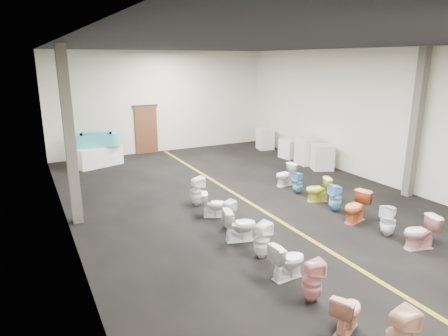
{
  "coord_description": "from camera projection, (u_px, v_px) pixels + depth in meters",
  "views": [
    {
      "loc": [
        -5.79,
        -9.42,
        4.15
      ],
      "look_at": [
        -0.43,
        1.0,
        0.93
      ],
      "focal_mm": 32.0,
      "sensor_mm": 36.0,
      "label": 1
    }
  ],
  "objects": [
    {
      "name": "toilet_right_5",
      "position": [
        356.0,
        207.0,
        10.4
      ],
      "size": [
        0.88,
        0.63,
        0.81
      ],
      "primitive_type": "imported",
      "rotation": [
        0.0,
        0.0,
        -1.33
      ],
      "color": "#D76B3A",
      "rests_on": "floor"
    },
    {
      "name": "toilet_left_7",
      "position": [
        228.0,
        215.0,
        10.0
      ],
      "size": [
        0.41,
        0.41,
        0.74
      ],
      "primitive_type": "imported",
      "rotation": [
        0.0,
        0.0,
        1.83
      ],
      "color": "silver",
      "rests_on": "floor"
    },
    {
      "name": "wall_left",
      "position": [
        63.0,
        146.0,
        8.93
      ],
      "size": [
        0.0,
        16.0,
        16.0
      ],
      "primitive_type": "plane",
      "rotation": [
        1.57,
        0.0,
        1.57
      ],
      "color": "beige",
      "rests_on": "ground"
    },
    {
      "name": "wall_right",
      "position": [
        382.0,
        117.0,
        13.34
      ],
      "size": [
        0.0,
        16.0,
        16.0
      ],
      "primitive_type": "plane",
      "rotation": [
        1.57,
        0.0,
        -1.57
      ],
      "color": "beige",
      "rests_on": "ground"
    },
    {
      "name": "back_door",
      "position": [
        146.0,
        130.0,
        17.91
      ],
      "size": [
        1.0,
        0.1,
        2.1
      ],
      "primitive_type": "cube",
      "color": "#562D19",
      "rests_on": "floor"
    },
    {
      "name": "ceiling",
      "position": [
        256.0,
        45.0,
        10.54
      ],
      "size": [
        16.0,
        16.0,
        0.0
      ],
      "primitive_type": "plane",
      "rotation": [
        3.14,
        0.0,
        0.0
      ],
      "color": "black",
      "rests_on": "ground"
    },
    {
      "name": "appliance_crate_c",
      "position": [
        290.0,
        149.0,
        17.17
      ],
      "size": [
        0.79,
        0.79,
        0.8
      ],
      "primitive_type": "cube",
      "rotation": [
        0.0,
        0.0,
        0.14
      ],
      "color": "silver",
      "rests_on": "floor"
    },
    {
      "name": "toilet_left_5",
      "position": [
        262.0,
        240.0,
        8.52
      ],
      "size": [
        0.44,
        0.44,
        0.8
      ],
      "primitive_type": "imported",
      "rotation": [
        0.0,
        0.0,
        1.81
      ],
      "color": "white",
      "rests_on": "floor"
    },
    {
      "name": "appliance_crate_d",
      "position": [
        265.0,
        139.0,
        18.82
      ],
      "size": [
        0.79,
        0.79,
        0.97
      ],
      "primitive_type": "cube",
      "rotation": [
        0.0,
        0.0,
        -0.18
      ],
      "color": "silver",
      "rests_on": "floor"
    },
    {
      "name": "aisle_stripe",
      "position": [
        253.0,
        204.0,
        11.73
      ],
      "size": [
        0.12,
        15.6,
        0.01
      ],
      "primitive_type": "cube",
      "color": "olive",
      "rests_on": "floor"
    },
    {
      "name": "toilet_left_2",
      "position": [
        347.0,
        311.0,
        6.23
      ],
      "size": [
        0.75,
        0.61,
        0.67
      ],
      "primitive_type": "imported",
      "rotation": [
        0.0,
        0.0,
        2.0
      ],
      "color": "#F2A58B",
      "rests_on": "floor"
    },
    {
      "name": "display_table",
      "position": [
        98.0,
        156.0,
        15.9
      ],
      "size": [
        1.97,
        1.42,
        0.79
      ],
      "primitive_type": "cube",
      "rotation": [
        0.0,
        0.0,
        0.33
      ],
      "color": "white",
      "rests_on": "floor"
    },
    {
      "name": "toilet_right_7",
      "position": [
        318.0,
        190.0,
        11.91
      ],
      "size": [
        0.82,
        0.63,
        0.74
      ],
      "primitive_type": "imported",
      "rotation": [
        0.0,
        0.0,
        -1.92
      ],
      "color": "yellow",
      "rests_on": "floor"
    },
    {
      "name": "column_left",
      "position": [
        70.0,
        138.0,
        9.9
      ],
      "size": [
        0.25,
        0.25,
        4.5
      ],
      "primitive_type": "cube",
      "color": "#59544C",
      "rests_on": "floor"
    },
    {
      "name": "toilet_left_9",
      "position": [
        197.0,
        191.0,
        11.57
      ],
      "size": [
        0.42,
        0.41,
        0.86
      ],
      "primitive_type": "imported",
      "rotation": [
        0.0,
        0.0,
        1.63
      ],
      "color": "white",
      "rests_on": "floor"
    },
    {
      "name": "appliance_crate_a",
      "position": [
        322.0,
        157.0,
        15.36
      ],
      "size": [
        1.0,
        1.0,
        0.97
      ],
      "primitive_type": "cube",
      "rotation": [
        0.0,
        0.0,
        -0.43
      ],
      "color": "beige",
      "rests_on": "floor"
    },
    {
      "name": "toilet_left_4",
      "position": [
        288.0,
        260.0,
        7.72
      ],
      "size": [
        0.76,
        0.46,
        0.75
      ],
      "primitive_type": "imported",
      "rotation": [
        0.0,
        0.0,
        1.63
      ],
      "color": "white",
      "rests_on": "floor"
    },
    {
      "name": "toilet_right_6",
      "position": [
        335.0,
        198.0,
        11.13
      ],
      "size": [
        0.4,
        0.4,
        0.79
      ],
      "primitive_type": "imported",
      "rotation": [
        0.0,
        0.0,
        -1.68
      ],
      "color": "#72B1E2",
      "rests_on": "floor"
    },
    {
      "name": "toilet_right_3",
      "position": [
        420.0,
        232.0,
        8.92
      ],
      "size": [
        0.85,
        0.62,
        0.78
      ],
      "primitive_type": "imported",
      "rotation": [
        0.0,
        0.0,
        -1.84
      ],
      "color": "#F3AEB0",
      "rests_on": "floor"
    },
    {
      "name": "toilet_right_8",
      "position": [
        298.0,
        183.0,
        12.59
      ],
      "size": [
        0.37,
        0.37,
        0.72
      ],
      "primitive_type": "imported",
      "rotation": [
        0.0,
        0.0,
        -1.43
      ],
      "color": "#679FD2",
      "rests_on": "floor"
    },
    {
      "name": "wall_back",
      "position": [
        162.0,
        102.0,
        17.99
      ],
      "size": [
        10.0,
        0.0,
        10.0
      ],
      "primitive_type": "plane",
      "rotation": [
        1.57,
        0.0,
        0.0
      ],
      "color": "beige",
      "rests_on": "ground"
    },
    {
      "name": "toilet_right_4",
      "position": [
        388.0,
        220.0,
        9.56
      ],
      "size": [
        0.47,
        0.46,
        0.8
      ],
      "primitive_type": "imported",
      "rotation": [
        0.0,
        0.0,
        -1.23
      ],
      "color": "white",
      "rests_on": "floor"
    },
    {
      "name": "floor",
      "position": [
        253.0,
        205.0,
        11.73
      ],
      "size": [
        16.0,
        16.0,
        0.0
      ],
      "primitive_type": "plane",
      "color": "black",
      "rests_on": "ground"
    },
    {
      "name": "toilet_left_3",
      "position": [
        312.0,
        281.0,
        6.97
      ],
      "size": [
        0.43,
        0.42,
        0.79
      ],
      "primitive_type": "imported",
      "rotation": [
        0.0,
        0.0,
        1.36
      ],
      "color": "pink",
      "rests_on": "floor"
    },
    {
      "name": "toilet_left_6",
      "position": [
        240.0,
        225.0,
        9.33
      ],
      "size": [
        0.85,
        0.62,
        0.78
      ],
      "primitive_type": "imported",
      "rotation": [
        0.0,
        0.0,
        1.32
      ],
      "color": "white",
      "rests_on": "floor"
    },
    {
      "name": "appliance_crate_b",
      "position": [
        307.0,
        151.0,
        16.11
      ],
      "size": [
        0.87,
        0.87,
        1.07
      ],
      "primitive_type": "cube",
      "rotation": [
        0.0,
        0.0,
        -0.13
      ],
      "color": "beige",
      "rests_on": "floor"
    },
    {
      "name": "toilet_right_9",
      "position": [
        285.0,
        175.0,
        13.39
      ],
      "size": [
        0.78,
        0.51,
        0.75
      ],
      "primitive_type": "imported",
      "rotation": [
        0.0,
        0.0,
        -1.43
      ],
      "color": "white",
      "rests_on": "floor"
    },
    {
      "name": "toilet_left_8",
      "position": [
        214.0,
        204.0,
        10.76
      ],
      "size": [
        0.77,
        0.62,
        0.69
      ],
      "primitive_type": "imported",
      "rotation": [
        0.0,
        0.0,
        1.16
      ],
      "color": "white",
      "rests_on": "floor"
    },
    {
      "name": "bathtub",
      "position": [
        96.0,
        139.0,
        15.72
      ],
      "size": [
        1.85,
        0.85,
        0.55
      ],
      "rotation": [
        0.0,
        0.0,
        -0.16
      ],
      "color": "#46C1CC",
      "rests_on": "display_table"
    },
    {
      "name": "column_right",
      "position": [
        416.0,
        124.0,
        11.94
      ],
      "size": [
        0.25,
        0.25,
        4.5
      ],
      "primitive_type": "cube",
      "color": "#59544C",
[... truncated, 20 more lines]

